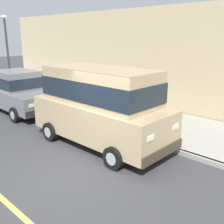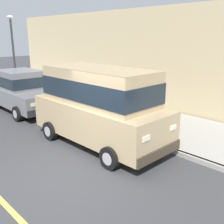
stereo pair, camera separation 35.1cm
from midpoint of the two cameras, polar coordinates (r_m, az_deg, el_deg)
name	(u,v)px [view 2 (the right image)]	position (r m, az deg, el deg)	size (l,w,h in m)	color
ground_plane	(65,177)	(7.15, -8.48, -13.43)	(80.00, 80.00, 0.00)	#38383A
curb	(145,141)	(9.14, 8.05, -6.16)	(0.16, 64.00, 0.14)	gray
sidewalk	(175,129)	(10.54, 14.11, -3.46)	(3.60, 64.00, 0.14)	#99968E
lane_centre_line	(3,203)	(6.50, -20.53, -17.57)	(0.12, 57.60, 0.01)	#E0D64C
car_tan_van	(99,103)	(8.58, -1.58, 1.84)	(2.15, 4.91, 2.52)	tan
car_grey_sedan	(21,90)	(13.35, -17.93, 4.38)	(2.10, 4.63, 1.92)	slate
dog_white	(129,113)	(11.03, 4.48, -0.18)	(0.60, 0.54, 0.49)	white
fire_hydrant	(160,129)	(9.19, 11.29, -3.50)	(0.34, 0.24, 0.72)	red
street_lamp	(13,46)	(16.85, -19.70, 13.09)	(0.36, 0.36, 4.42)	#2D2D33
building_facade	(125,57)	(14.47, 3.50, 11.52)	(0.50, 20.00, 4.74)	tan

